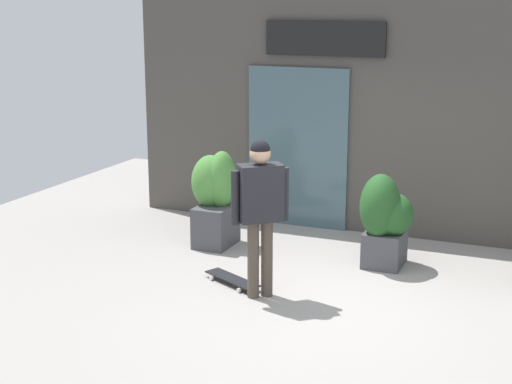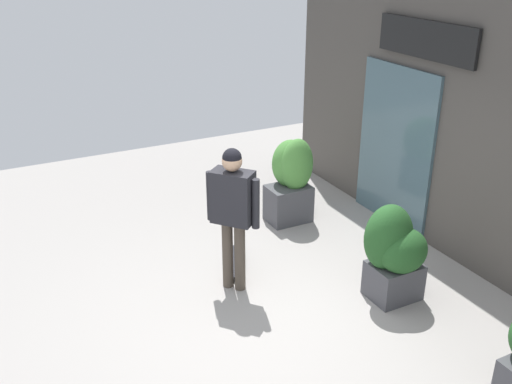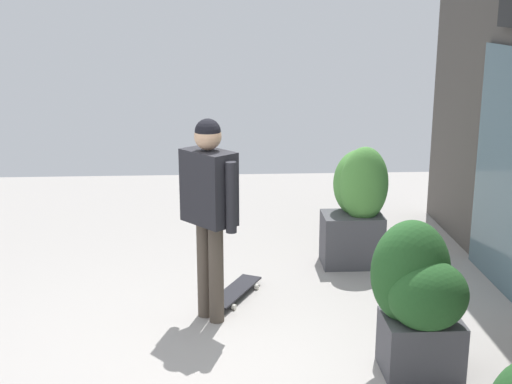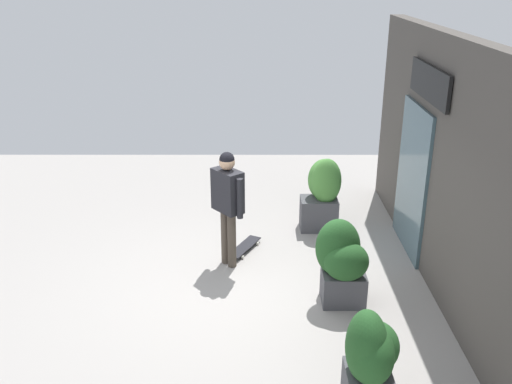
{
  "view_description": "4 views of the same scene",
  "coord_description": "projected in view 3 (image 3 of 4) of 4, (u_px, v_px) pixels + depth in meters",
  "views": [
    {
      "loc": [
        2.53,
        -7.64,
        3.24
      ],
      "look_at": [
        -0.8,
        0.26,
        1.09
      ],
      "focal_mm": 53.93,
      "sensor_mm": 36.0,
      "label": 1
    },
    {
      "loc": [
        4.83,
        -2.62,
        3.9
      ],
      "look_at": [
        -0.8,
        0.26,
        1.09
      ],
      "focal_mm": 40.31,
      "sensor_mm": 36.0,
      "label": 2
    },
    {
      "loc": [
        5.22,
        -0.07,
        2.71
      ],
      "look_at": [
        -0.8,
        0.26,
        1.09
      ],
      "focal_mm": 49.72,
      "sensor_mm": 36.0,
      "label": 3
    },
    {
      "loc": [
        6.96,
        0.27,
        4.18
      ],
      "look_at": [
        -0.8,
        0.26,
        1.09
      ],
      "focal_mm": 39.35,
      "sensor_mm": 36.0,
      "label": 4
    }
  ],
  "objects": [
    {
      "name": "skateboarder",
      "position": [
        209.0,
        198.0,
        6.0
      ],
      "size": [
        0.53,
        0.51,
        1.79
      ],
      "rotation": [
        0.0,
        0.0,
        2.27
      ],
      "color": "#4C4238",
      "rests_on": "ground_plane"
    },
    {
      "name": "planter_box_left",
      "position": [
        358.0,
        201.0,
        7.44
      ],
      "size": [
        0.59,
        0.67,
        1.29
      ],
      "color": "#47474C",
      "rests_on": "ground_plane"
    },
    {
      "name": "skateboard",
      "position": [
        235.0,
        291.0,
        6.71
      ],
      "size": [
        0.81,
        0.55,
        0.08
      ],
      "rotation": [
        0.0,
        0.0,
        2.67
      ],
      "color": "black",
      "rests_on": "ground_plane"
    },
    {
      "name": "planter_box_mid",
      "position": [
        418.0,
        297.0,
        5.21
      ],
      "size": [
        0.64,
        0.68,
        1.18
      ],
      "color": "#47474C",
      "rests_on": "ground_plane"
    },
    {
      "name": "ground_plane",
      "position": [
        229.0,
        348.0,
        5.74
      ],
      "size": [
        12.0,
        12.0,
        0.0
      ],
      "primitive_type": "plane",
      "color": "#9E9993"
    }
  ]
}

